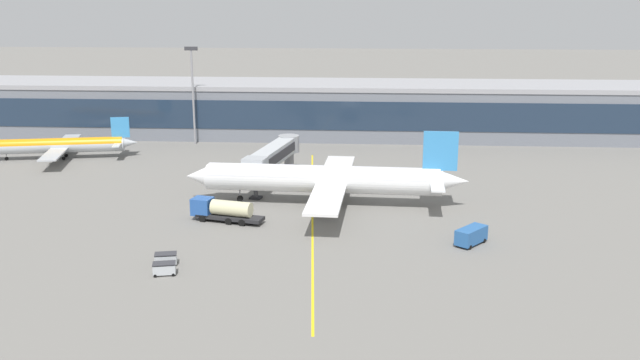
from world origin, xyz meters
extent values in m
plane|color=slate|center=(0.00, 0.00, 0.00)|extent=(700.00, 700.00, 0.00)
cube|color=yellow|center=(-0.68, 2.00, 0.00)|extent=(6.49, 79.78, 0.01)
cube|color=slate|center=(3.64, 63.66, 5.72)|extent=(204.62, 19.84, 11.45)
cube|color=#1E2D42|center=(3.64, 53.68, 6.30)|extent=(198.48, 0.16, 6.41)
cube|color=#99999E|center=(3.64, 63.66, 11.95)|extent=(208.72, 20.24, 1.00)
cylinder|color=white|center=(0.61, 6.60, 4.01)|extent=(37.15, 5.71, 4.04)
cylinder|color=silver|center=(0.61, 6.60, 4.37)|extent=(36.40, 5.52, 3.88)
cone|color=white|center=(-19.28, 7.50, 4.01)|extent=(4.21, 4.02, 3.84)
cone|color=white|center=(20.71, 5.69, 4.41)|extent=(5.00, 3.65, 3.44)
cube|color=#388CD1|center=(18.60, 5.78, 9.06)|extent=(5.27, 0.60, 6.06)
cube|color=white|center=(17.92, 1.77, 4.61)|extent=(2.29, 6.55, 0.24)
cube|color=white|center=(18.28, 9.85, 4.61)|extent=(2.29, 6.55, 0.24)
cube|color=white|center=(1.67, -3.25, 3.70)|extent=(5.50, 15.74, 0.40)
cube|color=white|center=(2.56, 16.31, 3.70)|extent=(5.50, 15.74, 0.40)
cylinder|color=#939399|center=(0.80, -0.41, 2.29)|extent=(3.21, 2.36, 2.22)
cylinder|color=#939399|center=(1.43, 13.56, 2.29)|extent=(3.21, 2.36, 2.22)
cylinder|color=black|center=(-12.69, 7.20, 0.50)|extent=(1.02, 0.44, 1.00)
cylinder|color=slate|center=(-12.69, 7.20, 1.49)|extent=(0.20, 0.20, 1.98)
cylinder|color=black|center=(2.75, 4.68, 0.50)|extent=(1.02, 0.44, 1.00)
cylinder|color=slate|center=(2.75, 4.68, 1.49)|extent=(0.20, 0.20, 1.98)
cylinder|color=black|center=(2.91, 8.32, 0.50)|extent=(1.02, 0.44, 1.00)
cylinder|color=slate|center=(2.91, 8.32, 1.49)|extent=(0.20, 0.20, 1.98)
cube|color=#B2B7BC|center=(-8.76, 18.50, 5.31)|extent=(6.39, 19.10, 2.80)
cube|color=#232328|center=(-8.71, 18.49, 5.31)|extent=(5.95, 16.15, 1.54)
cube|color=#9EA3A8|center=(-10.48, 9.22, 5.31)|extent=(4.12, 3.80, 2.94)
cylinder|color=#4C4C51|center=(-10.48, 9.22, 1.95)|extent=(0.70, 0.70, 3.91)
cube|color=#262628|center=(-10.48, 9.22, 0.15)|extent=(2.10, 2.10, 0.30)
cylinder|color=gray|center=(-7.04, 27.78, 5.31)|extent=(3.90, 3.90, 3.08)
cylinder|color=gray|center=(-7.04, 27.78, 1.95)|extent=(1.80, 1.80, 3.91)
cube|color=#232326|center=(-12.29, -3.21, 0.75)|extent=(10.31, 4.85, 0.50)
cube|color=#26519E|center=(-16.56, -2.14, 2.00)|extent=(3.32, 3.10, 2.50)
cube|color=black|center=(-17.78, -1.83, 2.50)|extent=(0.71, 2.27, 1.12)
cylinder|color=beige|center=(-12.02, -3.28, 2.10)|extent=(6.35, 3.59, 2.20)
cylinder|color=black|center=(-16.30, -3.43, 0.50)|extent=(1.06, 0.58, 1.00)
cylinder|color=black|center=(-15.73, -1.12, 0.50)|extent=(1.06, 0.58, 1.00)
cylinder|color=black|center=(-12.29, -4.43, 0.50)|extent=(1.06, 0.58, 1.00)
cylinder|color=black|center=(-11.71, -2.13, 0.50)|extent=(1.06, 0.58, 1.00)
cylinder|color=black|center=(-10.25, -4.94, 0.50)|extent=(1.06, 0.58, 1.00)
cylinder|color=black|center=(-9.67, -2.64, 0.50)|extent=(1.06, 0.58, 1.00)
cube|color=#285B9E|center=(21.34, -10.53, 1.30)|extent=(4.80, 5.19, 2.00)
cube|color=black|center=(20.54, -11.50, 1.65)|extent=(2.57, 2.55, 0.60)
cylinder|color=black|center=(20.95, -12.48, 0.30)|extent=(0.57, 0.62, 0.60)
cylinder|color=black|center=(19.50, -11.28, 0.30)|extent=(0.57, 0.62, 0.60)
cylinder|color=black|center=(23.18, -9.78, 0.30)|extent=(0.57, 0.62, 0.60)
cylinder|color=black|center=(21.72, -8.58, 0.30)|extent=(0.57, 0.62, 0.60)
cube|color=#B2B7BC|center=(-16.24, -23.46, 0.73)|extent=(2.87, 2.03, 1.10)
cube|color=#333338|center=(-16.24, -23.46, 1.43)|extent=(2.92, 2.07, 0.10)
cylinder|color=black|center=(-17.09, -24.42, 0.18)|extent=(0.38, 0.20, 0.36)
cylinder|color=black|center=(-17.42, -22.95, 0.18)|extent=(0.38, 0.20, 0.36)
cylinder|color=black|center=(-15.06, -23.96, 0.18)|extent=(0.38, 0.20, 0.36)
cylinder|color=black|center=(-15.39, -22.50, 0.18)|extent=(0.38, 0.20, 0.36)
cube|color=#B2B7BC|center=(-16.94, -20.34, 0.73)|extent=(2.87, 2.03, 1.10)
cube|color=#333338|center=(-16.94, -20.34, 1.43)|extent=(2.92, 2.07, 0.10)
cylinder|color=black|center=(-17.79, -21.30, 0.18)|extent=(0.38, 0.20, 0.36)
cylinder|color=black|center=(-18.12, -19.83, 0.18)|extent=(0.38, 0.20, 0.36)
cylinder|color=black|center=(-15.76, -20.84, 0.18)|extent=(0.38, 0.20, 0.36)
cylinder|color=black|center=(-16.09, -19.38, 0.18)|extent=(0.38, 0.20, 0.36)
cylinder|color=#B2B7BC|center=(-55.06, 34.96, 2.68)|extent=(26.79, 8.15, 2.78)
cylinder|color=orange|center=(-55.06, 34.96, 2.93)|extent=(26.24, 7.94, 2.67)
cone|color=#B2B7BC|center=(-40.86, 37.90, 2.95)|extent=(3.74, 2.99, 2.36)
cube|color=#388CD1|center=(-42.44, 37.58, 6.15)|extent=(3.59, 0.98, 4.17)
cube|color=#B2B7BC|center=(-42.36, 34.76, 3.09)|extent=(2.29, 4.64, 0.17)
cube|color=#B2B7BC|center=(-43.49, 40.19, 3.09)|extent=(2.29, 4.64, 0.17)
cube|color=#B2B7BC|center=(-52.60, 28.31, 2.47)|extent=(5.61, 11.70, 0.28)
cube|color=#B2B7BC|center=(-55.45, 42.04, 2.47)|extent=(5.61, 11.70, 0.28)
cylinder|color=#939399|center=(-53.70, 30.15, 1.49)|extent=(2.40, 1.93, 1.53)
cylinder|color=#939399|center=(-55.73, 39.92, 1.49)|extent=(2.40, 1.93, 1.53)
cylinder|color=black|center=(-64.50, 33.00, 0.35)|extent=(0.75, 0.42, 0.71)
cylinder|color=slate|center=(-64.50, 33.00, 1.00)|extent=(0.14, 0.14, 1.29)
cylinder|color=black|center=(-53.23, 34.06, 0.35)|extent=(0.75, 0.42, 0.71)
cylinder|color=slate|center=(-53.23, 34.06, 1.00)|extent=(0.14, 0.14, 1.29)
cylinder|color=black|center=(-53.74, 36.51, 0.35)|extent=(0.75, 0.42, 0.71)
cylinder|color=slate|center=(-53.74, 36.51, 1.00)|extent=(0.14, 0.14, 1.29)
cylinder|color=gray|center=(-30.69, 51.66, 10.27)|extent=(0.44, 0.44, 20.55)
cube|color=#333338|center=(-30.69, 51.66, 20.95)|extent=(2.80, 0.50, 0.80)
camera|label=1|loc=(7.18, -99.27, 31.81)|focal=39.36mm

